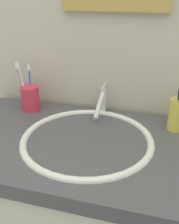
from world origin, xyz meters
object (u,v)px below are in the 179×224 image
at_px(faucet, 102,102).
at_px(toothbrush_white, 22,82).
at_px(toothbrush_purple, 22,83).
at_px(soap_dispenser, 178,114).
at_px(toothbrush_blue, 30,83).
at_px(toothbrush_cup, 30,98).

relative_size(faucet, toothbrush_white, 0.87).
bearing_deg(toothbrush_white, faucet, 5.28).
distance_m(faucet, toothbrush_purple, 0.34).
bearing_deg(toothbrush_purple, faucet, 3.90).
bearing_deg(toothbrush_purple, toothbrush_white, -47.95).
xyz_separation_m(toothbrush_white, soap_dispenser, (0.62, -0.02, -0.05)).
relative_size(toothbrush_white, soap_dispenser, 1.27).
height_order(toothbrush_blue, toothbrush_purple, toothbrush_purple).
relative_size(toothbrush_blue, toothbrush_purple, 0.95).
xyz_separation_m(faucet, toothbrush_blue, (-0.31, -0.01, 0.05)).
bearing_deg(toothbrush_blue, toothbrush_cup, -69.38).
xyz_separation_m(toothbrush_cup, toothbrush_white, (-0.03, 0.00, 0.06)).
distance_m(faucet, soap_dispenser, 0.29).
bearing_deg(soap_dispenser, toothbrush_white, 178.28).
height_order(toothbrush_purple, soap_dispenser, toothbrush_purple).
relative_size(faucet, soap_dispenser, 1.10).
distance_m(toothbrush_blue, soap_dispenser, 0.60).
xyz_separation_m(toothbrush_cup, toothbrush_purple, (-0.04, 0.01, 0.06)).
bearing_deg(toothbrush_blue, faucet, 0.98).
height_order(faucet, soap_dispenser, soap_dispenser).
bearing_deg(toothbrush_cup, soap_dispenser, -1.35).
distance_m(toothbrush_purple, soap_dispenser, 0.63).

